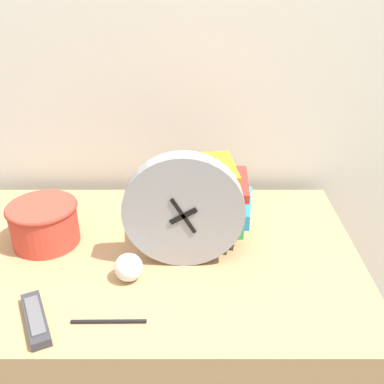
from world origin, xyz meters
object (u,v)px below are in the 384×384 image
Objects in this scene: basket at (42,222)px; tv_remote at (34,319)px; book_stack at (200,199)px; pen at (108,322)px; desk_clock at (182,211)px; crumpled_paper_ball at (127,267)px.

basket is 0.31m from tv_remote.
book_stack is 0.41m from pen.
book_stack is at bearing 70.50° from desk_clock.
basket reaches higher than pen.
desk_clock is at bearing -109.50° from book_stack.
crumpled_paper_ball reaches higher than pen.
basket is (-0.37, 0.09, -0.08)m from desk_clock.
book_stack is (0.05, 0.13, -0.04)m from desk_clock.
basket is (-0.41, -0.04, -0.04)m from book_stack.
tv_remote is at bearing -78.33° from basket.
desk_clock reaches higher than pen.
pen is at bearing -120.27° from book_stack.
basket is at bearing 101.67° from tv_remote.
book_stack is at bearing 44.21° from tv_remote.
book_stack is 0.50m from tv_remote.
basket is at bearing 166.85° from desk_clock.
desk_clock is 0.14m from book_stack.
basket is at bearing 147.05° from crumpled_paper_ball.
crumpled_paper_ball is 0.42× the size of pen.
tv_remote is at bearing 179.92° from pen.
book_stack is 1.53× the size of basket.
pen is at bearing -99.97° from crumpled_paper_ball.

